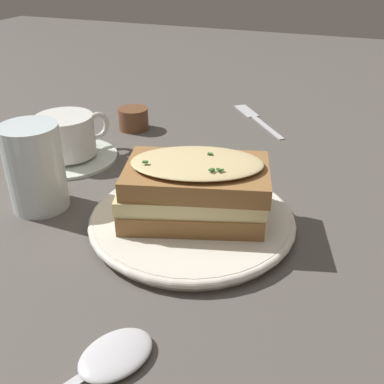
# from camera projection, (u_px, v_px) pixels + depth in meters

# --- Properties ---
(ground_plane) EXTENTS (2.40, 2.40, 0.00)m
(ground_plane) POSITION_uv_depth(u_px,v_px,m) (173.00, 214.00, 0.52)
(ground_plane) COLOR #514C47
(dinner_plate) EXTENTS (0.23, 0.23, 0.02)m
(dinner_plate) POSITION_uv_depth(u_px,v_px,m) (192.00, 220.00, 0.50)
(dinner_plate) COLOR silver
(dinner_plate) RESTS_ON ground_plane
(sandwich) EXTENTS (0.18, 0.13, 0.07)m
(sandwich) POSITION_uv_depth(u_px,v_px,m) (194.00, 188.00, 0.48)
(sandwich) COLOR olive
(sandwich) RESTS_ON dinner_plate
(teacup_with_saucer) EXTENTS (0.14, 0.14, 0.07)m
(teacup_with_saucer) POSITION_uv_depth(u_px,v_px,m) (68.00, 141.00, 0.64)
(teacup_with_saucer) COLOR silver
(teacup_with_saucer) RESTS_ON ground_plane
(water_glass) EXTENTS (0.07, 0.07, 0.10)m
(water_glass) POSITION_uv_depth(u_px,v_px,m) (35.00, 167.00, 0.51)
(water_glass) COLOR silver
(water_glass) RESTS_ON ground_plane
(fork) EXTENTS (0.12, 0.15, 0.00)m
(fork) POSITION_uv_depth(u_px,v_px,m) (254.00, 116.00, 0.81)
(fork) COLOR silver
(fork) RESTS_ON ground_plane
(spoon) EXTENTS (0.10, 0.17, 0.01)m
(spoon) POSITION_uv_depth(u_px,v_px,m) (105.00, 362.00, 0.33)
(spoon) COLOR silver
(spoon) RESTS_ON ground_plane
(condiment_pot) EXTENTS (0.05, 0.05, 0.04)m
(condiment_pot) POSITION_uv_depth(u_px,v_px,m) (133.00, 119.00, 0.75)
(condiment_pot) COLOR brown
(condiment_pot) RESTS_ON ground_plane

